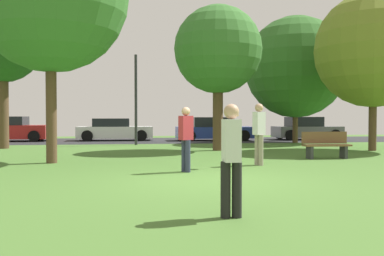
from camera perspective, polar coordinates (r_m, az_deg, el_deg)
name	(u,v)px	position (r m, az deg, el deg)	size (l,w,h in m)	color
ground_plane	(208,180)	(9.46, 2.10, -7.04)	(44.00, 44.00, 0.00)	#47702D
road_strip	(162,140)	(25.31, -4.08, -1.67)	(44.00, 6.40, 0.01)	#28282B
oak_tree_right	(218,50)	(18.00, 3.50, 10.37)	(3.66, 3.66, 6.04)	brown
maple_tree_near	(2,45)	(20.87, -24.08, 10.08)	(3.38, 3.38, 6.31)	brown
maple_tree_far	(296,67)	(23.79, 13.71, 7.92)	(5.45, 5.45, 6.81)	brown
oak_tree_left	(373,50)	(19.35, 23.12, 9.64)	(4.79, 4.79, 6.58)	brown
person_thrower	(259,131)	(12.47, 8.96, -0.37)	(0.39, 0.34, 1.79)	gray
person_catcher	(186,136)	(10.81, -0.82, -1.11)	(0.39, 0.34, 1.65)	#2D334C
person_bystander	(231,156)	(5.94, 5.28, -3.70)	(0.30, 0.32, 1.59)	black
frisbee_disc	(234,115)	(11.80, 5.61, 1.70)	(0.31, 0.31, 0.05)	orange
parked_car_red	(11,130)	(26.57, -23.05, -0.22)	(4.06, 2.10, 1.42)	#B21E1E
parked_car_white	(114,130)	(25.64, -10.36, -0.30)	(4.38, 1.93, 1.31)	white
parked_car_blue	(214,130)	(25.27, 2.91, -0.25)	(4.52, 1.99, 1.38)	#233893
parked_car_grey	(306,129)	(27.20, 15.02, -0.16)	(4.01, 2.11, 1.40)	slate
park_bench	(326,145)	(15.03, 17.50, -2.16)	(1.60, 0.45, 0.90)	brown
street_lamp_post	(136,100)	(21.44, -7.52, 3.75)	(0.14, 0.14, 4.50)	#2D2D33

